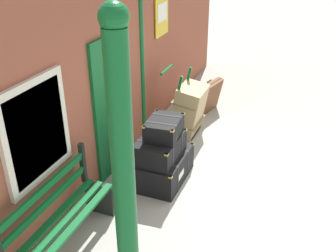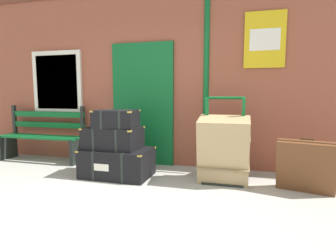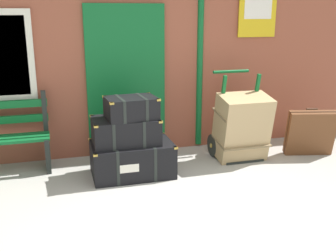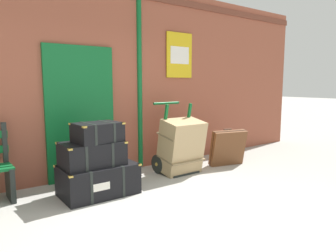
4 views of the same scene
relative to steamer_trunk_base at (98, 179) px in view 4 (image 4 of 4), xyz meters
The scene contains 8 objects.
ground_plane 1.65m from the steamer_trunk_base, 78.31° to the right, with size 60.00×60.00×0.00m, color #A3A099.
brick_facade 1.74m from the steamer_trunk_base, 72.36° to the left, with size 10.40×0.35×3.20m.
steamer_trunk_base is the anchor object (origin of this frame).
steamer_trunk_middle 0.38m from the steamer_trunk_base, 165.51° to the left, with size 0.82×0.56×0.33m.
steamer_trunk_top 0.66m from the steamer_trunk_base, 86.98° to the right, with size 0.64×0.49×0.27m.
porters_trolley 1.58m from the steamer_trunk_base, 10.16° to the left, with size 0.71×0.61×1.20m.
large_brown_trunk 1.58m from the steamer_trunk_base, ahead, with size 0.70×0.59×0.94m.
suitcase_charcoal 2.58m from the steamer_trunk_base, ahead, with size 0.72×0.43×0.69m.
Camera 4 is at (-2.06, -2.33, 1.53)m, focal length 33.56 mm.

